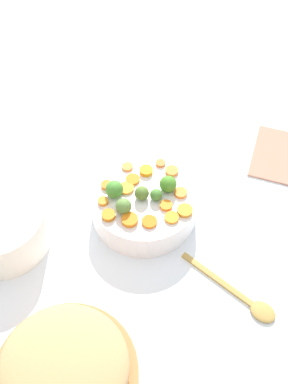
{
  "coord_description": "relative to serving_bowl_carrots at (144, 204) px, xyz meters",
  "views": [
    {
      "loc": [
        -0.61,
        -0.36,
        0.99
      ],
      "look_at": [
        -0.02,
        -0.03,
        0.11
      ],
      "focal_mm": 43.32,
      "sensor_mm": 36.0,
      "label": 1
    }
  ],
  "objects": [
    {
      "name": "tabletop",
      "position": [
        0.02,
        0.03,
        -0.05
      ],
      "size": [
        2.4,
        2.4,
        0.02
      ],
      "primitive_type": "cube",
      "color": "white",
      "rests_on": "ground"
    },
    {
      "name": "serving_bowl_carrots",
      "position": [
        0.0,
        0.0,
        0.0
      ],
      "size": [
        0.26,
        0.26,
        0.08
      ],
      "primitive_type": "cylinder",
      "color": "white",
      "rests_on": "tabletop"
    },
    {
      "name": "metal_pot",
      "position": [
        -0.44,
        -0.09,
        0.02
      ],
      "size": [
        0.26,
        0.26,
        0.12
      ],
      "primitive_type": "cylinder",
      "color": "#CE7B43",
      "rests_on": "tabletop"
    },
    {
      "name": "stuffing_mound",
      "position": [
        -0.44,
        -0.09,
        0.11
      ],
      "size": [
        0.23,
        0.23,
        0.06
      ],
      "primitive_type": "ellipsoid",
      "color": "tan",
      "rests_on": "metal_pot"
    },
    {
      "name": "carrot_slice_0",
      "position": [
        0.1,
        0.01,
        0.04
      ],
      "size": [
        0.03,
        0.03,
        0.01
      ],
      "primitive_type": "cylinder",
      "rotation": [
        0.0,
        0.0,
        6.13
      ],
      "color": "orange",
      "rests_on": "serving_bowl_carrots"
    },
    {
      "name": "carrot_slice_1",
      "position": [
        0.06,
        0.03,
        0.05
      ],
      "size": [
        0.04,
        0.04,
        0.01
      ],
      "primitive_type": "cylinder",
      "rotation": [
        0.0,
        0.0,
        0.06
      ],
      "color": "orange",
      "rests_on": "serving_bowl_carrots"
    },
    {
      "name": "carrot_slice_2",
      "position": [
        -0.08,
        -0.01,
        0.05
      ],
      "size": [
        0.05,
        0.05,
        0.01
      ],
      "primitive_type": "cylinder",
      "rotation": [
        0.0,
        0.0,
        2.04
      ],
      "color": "orange",
      "rests_on": "serving_bowl_carrots"
    },
    {
      "name": "carrot_slice_3",
      "position": [
        -0.07,
        0.07,
        0.04
      ],
      "size": [
        0.03,
        0.03,
        0.01
      ],
      "primitive_type": "cylinder",
      "rotation": [
        0.0,
        0.0,
        4.03
      ],
      "color": "orange",
      "rests_on": "serving_bowl_carrots"
    },
    {
      "name": "carrot_slice_4",
      "position": [
        -0.01,
        0.05,
        0.04
      ],
      "size": [
        0.04,
        0.04,
        0.01
      ],
      "primitive_type": "cylinder",
      "rotation": [
        0.0,
        0.0,
        4.69
      ],
      "color": "orange",
      "rests_on": "serving_bowl_carrots"
    },
    {
      "name": "carrot_slice_5",
      "position": [
        -0.06,
        -0.05,
        0.04
      ],
      "size": [
        0.04,
        0.04,
        0.01
      ],
      "primitive_type": "cylinder",
      "rotation": [
        0.0,
        0.0,
        0.18
      ],
      "color": "orange",
      "rests_on": "serving_bowl_carrots"
    },
    {
      "name": "carrot_slice_6",
      "position": [
        0.0,
        -0.11,
        0.04
      ],
      "size": [
        0.05,
        0.05,
        0.01
      ],
      "primitive_type": "cylinder",
      "rotation": [
        0.0,
        0.0,
        0.36
      ],
      "color": "orange",
      "rests_on": "serving_bowl_carrots"
    },
    {
      "name": "carrot_slice_7",
      "position": [
        -0.01,
        -0.06,
        0.04
      ],
      "size": [
        0.04,
        0.04,
        0.01
      ],
      "primitive_type": "cylinder",
      "rotation": [
        0.0,
        0.0,
        4.92
      ],
      "color": "orange",
      "rests_on": "serving_bowl_carrots"
    },
    {
      "name": "carrot_slice_8",
      "position": [
        0.09,
        -0.03,
        0.04
      ],
      "size": [
        0.03,
        0.03,
        0.01
      ],
      "primitive_type": "cylinder",
      "rotation": [
        0.0,
        0.0,
        6.26
      ],
      "color": "orange",
      "rests_on": "serving_bowl_carrots"
    },
    {
      "name": "carrot_slice_9",
      "position": [
        0.04,
        -0.08,
        0.04
      ],
      "size": [
        0.04,
        0.04,
        0.01
      ],
      "primitive_type": "cylinder",
      "rotation": [
        0.0,
        0.0,
        0.24
      ],
      "color": "orange",
      "rests_on": "serving_bowl_carrots"
    },
    {
      "name": "carrot_slice_10",
      "position": [
        -0.1,
        0.04,
        0.05
      ],
      "size": [
        0.04,
        0.04,
        0.01
      ],
      "primitive_type": "cylinder",
      "rotation": [
        0.0,
        0.0,
        2.48
      ],
      "color": "orange",
      "rests_on": "serving_bowl_carrots"
    },
    {
      "name": "carrot_slice_11",
      "position": [
        -0.03,
        -0.09,
        0.04
      ],
      "size": [
        0.04,
        0.04,
        0.01
      ],
      "primitive_type": "cylinder",
      "rotation": [
        0.0,
        0.0,
        1.41
      ],
      "color": "orange",
      "rests_on": "serving_bowl_carrots"
    },
    {
      "name": "carrot_slice_12",
      "position": [
        -0.02,
        0.09,
        0.04
      ],
      "size": [
        0.04,
        0.04,
        0.01
      ],
      "primitive_type": "cylinder",
      "rotation": [
        0.0,
        0.0,
        3.49
      ],
      "color": "orange",
      "rests_on": "serving_bowl_carrots"
    },
    {
      "name": "carrot_slice_13",
      "position": [
        0.02,
        0.05,
        0.04
      ],
      "size": [
        0.04,
        0.04,
        0.01
      ],
      "primitive_type": "cylinder",
      "rotation": [
        0.0,
        0.0,
        1.77
      ],
      "color": "orange",
      "rests_on": "serving_bowl_carrots"
    },
    {
      "name": "carrot_slice_14",
      "position": [
        0.05,
        0.08,
        0.04
      ],
      "size": [
        0.03,
        0.03,
        0.01
      ],
      "primitive_type": "cylinder",
      "rotation": [
        0.0,
        0.0,
        4.67
      ],
      "color": "orange",
      "rests_on": "serving_bowl_carrots"
    },
    {
      "name": "brussels_sprout_0",
      "position": [
        -0.06,
        0.02,
        0.06
      ],
      "size": [
        0.04,
        0.04,
        0.04
      ],
      "primitive_type": "sphere",
      "color": "#5C833A",
      "rests_on": "serving_bowl_carrots"
    },
    {
      "name": "brussels_sprout_1",
      "position": [
        -0.01,
        0.0,
        0.06
      ],
      "size": [
        0.03,
        0.03,
        0.03
      ],
      "primitive_type": "sphere",
      "color": "#54742C",
      "rests_on": "serving_bowl_carrots"
    },
    {
      "name": "brussels_sprout_2",
      "position": [
        -0.03,
        0.06,
        0.06
      ],
      "size": [
        0.04,
        0.04,
        0.04
      ],
      "primitive_type": "sphere",
      "color": "#47892F",
      "rests_on": "serving_bowl_carrots"
    },
    {
      "name": "brussels_sprout_3",
      "position": [
        0.0,
        -0.03,
        0.05
      ],
      "size": [
        0.03,
        0.03,
        0.03
      ],
      "primitive_type": "sphere",
      "color": "#457D2F",
      "rests_on": "serving_bowl_carrots"
    },
    {
      "name": "brussels_sprout_4",
      "position": [
        0.04,
        -0.04,
        0.06
      ],
      "size": [
        0.04,
        0.04,
        0.04
      ],
      "primitive_type": "sphere",
      "color": "#468524",
      "rests_on": "serving_bowl_carrots"
    },
    {
      "name": "wooden_spoon",
      "position": [
        -0.09,
        -0.31,
        -0.03
      ],
      "size": [
        0.08,
        0.25,
        0.01
      ],
      "color": "#B08942",
      "rests_on": "tabletop"
    },
    {
      "name": "casserole_dish",
      "position": [
        -0.23,
        0.25,
        0.02
      ],
      "size": [
        0.22,
        0.22,
        0.11
      ],
      "primitive_type": "cylinder",
      "color": "white",
      "rests_on": "tabletop"
    },
    {
      "name": "dish_towel",
      "position": [
        0.36,
        -0.24,
        -0.04
      ],
      "size": [
        0.22,
        0.19,
        0.01
      ],
      "primitive_type": "cube",
      "rotation": [
        0.0,
        0.0,
        0.19
      ],
      "color": "tan",
      "rests_on": "tabletop"
    }
  ]
}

